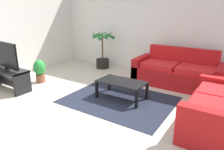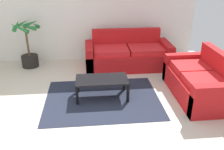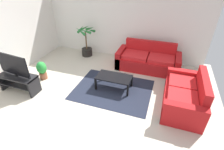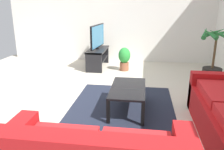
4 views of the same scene
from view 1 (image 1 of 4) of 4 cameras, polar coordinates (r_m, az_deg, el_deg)
The scene contains 10 objects.
ground_plane at distance 4.13m, azimuth -7.82°, elevation -9.02°, with size 6.60×6.60×0.00m, color beige.
wall_back at distance 6.28m, azimuth 10.12°, elevation 12.97°, with size 6.00×0.06×2.70m, color silver.
couch_main at distance 5.45m, azimuth 17.38°, elevation 0.43°, with size 2.10×0.90×0.90m.
couch_loveseat at distance 3.77m, azimuth 27.52°, elevation -8.71°, with size 0.90×1.68×0.90m.
tv_stand at distance 5.47m, azimuth -26.42°, elevation -0.29°, with size 1.10×0.45×0.50m.
tv at distance 5.35m, azimuth -27.13°, elevation 4.89°, with size 1.05×0.15×0.63m.
coffee_table at distance 4.41m, azimuth 2.66°, elevation -2.31°, with size 1.00×0.54×0.39m.
area_rug at distance 4.45m, azimuth 1.94°, elevation -6.74°, with size 2.20×1.70×0.01m, color #1E2333.
potted_palm at distance 6.67m, azimuth -2.55°, elevation 5.85°, with size 0.66×0.71×1.20m.
potted_plant_small at distance 5.69m, azimuth -19.10°, elevation 1.26°, with size 0.30×0.30×0.60m.
Camera 1 is at (2.45, -2.76, 1.86)m, focal length 33.56 mm.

